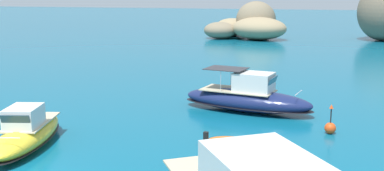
{
  "coord_description": "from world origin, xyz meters",
  "views": [
    {
      "loc": [
        12.08,
        -12.61,
        6.74
      ],
      "look_at": [
        2.79,
        13.81,
        1.16
      ],
      "focal_mm": 42.94,
      "sensor_mm": 36.0,
      "label": 1
    }
  ],
  "objects_px": {
    "islet_small": "(249,25)",
    "motorboat_navy": "(248,98)",
    "motorboat_yellow": "(28,133)",
    "channel_buoy": "(330,127)",
    "dinghy_tender": "(235,142)"
  },
  "relations": [
    {
      "from": "dinghy_tender",
      "to": "motorboat_navy",
      "type": "bearing_deg",
      "value": 98.02
    },
    {
      "from": "motorboat_yellow",
      "to": "motorboat_navy",
      "type": "relative_size",
      "value": 0.83
    },
    {
      "from": "motorboat_navy",
      "to": "channel_buoy",
      "type": "xyz_separation_m",
      "value": [
        4.82,
        -3.0,
        -0.45
      ]
    },
    {
      "from": "islet_small",
      "to": "motorboat_navy",
      "type": "xyz_separation_m",
      "value": [
        9.85,
        -45.07,
        -1.21
      ]
    },
    {
      "from": "motorboat_navy",
      "to": "dinghy_tender",
      "type": "bearing_deg",
      "value": -81.98
    },
    {
      "from": "dinghy_tender",
      "to": "motorboat_yellow",
      "type": "bearing_deg",
      "value": -161.43
    },
    {
      "from": "islet_small",
      "to": "motorboat_navy",
      "type": "bearing_deg",
      "value": -77.67
    },
    {
      "from": "islet_small",
      "to": "channel_buoy",
      "type": "distance_m",
      "value": 50.29
    },
    {
      "from": "motorboat_yellow",
      "to": "dinghy_tender",
      "type": "bearing_deg",
      "value": 18.57
    },
    {
      "from": "islet_small",
      "to": "motorboat_yellow",
      "type": "relative_size",
      "value": 2.2
    },
    {
      "from": "dinghy_tender",
      "to": "islet_small",
      "type": "bearing_deg",
      "value": 101.79
    },
    {
      "from": "channel_buoy",
      "to": "dinghy_tender",
      "type": "bearing_deg",
      "value": -137.84
    },
    {
      "from": "motorboat_yellow",
      "to": "motorboat_navy",
      "type": "distance_m",
      "value": 12.38
    },
    {
      "from": "motorboat_yellow",
      "to": "dinghy_tender",
      "type": "distance_m",
      "value": 9.35
    },
    {
      "from": "islet_small",
      "to": "motorboat_yellow",
      "type": "height_order",
      "value": "islet_small"
    }
  ]
}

